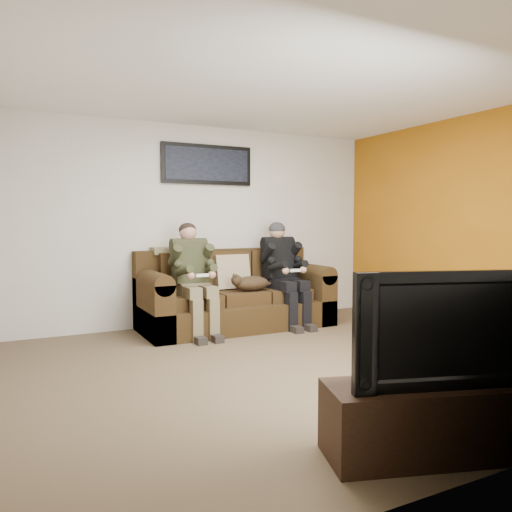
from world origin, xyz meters
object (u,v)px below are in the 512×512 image
person_left (193,271)px  person_right (283,266)px  framed_poster (207,165)px  sofa (234,298)px  cat (250,283)px  television (443,326)px  tv_stand (440,419)px

person_left → person_right: (1.24, 0.00, 0.00)m
person_left → framed_poster: (0.42, 0.58, 1.34)m
sofa → person_right: bearing=-18.0°
cat → framed_poster: size_ratio=0.53×
person_right → television: (-1.03, -3.58, -0.01)m
person_left → sofa: bearing=18.0°
sofa → person_right: person_right is taller
cat → person_left: bearing=176.0°
person_right → tv_stand: 3.77m
cat → framed_poster: bearing=116.3°
person_left → television: size_ratio=1.16×
person_left → cat: person_left is taller
sofa → framed_poster: framed_poster is taller
cat → tv_stand: cat is taller
framed_poster → television: bearing=-92.9°
person_right → person_left: bearing=-180.0°
person_right → cat: size_ratio=2.04×
sofa → framed_poster: size_ratio=1.93×
person_left → person_right: bearing=0.0°
sofa → tv_stand: sofa is taller
person_left → television: 3.59m
sofa → framed_poster: (-0.20, 0.38, 1.73)m
person_left → tv_stand: person_left is taller
person_right → cat: bearing=-174.1°
tv_stand → television: television is taller
tv_stand → television: bearing=-72.1°
framed_poster → cat: bearing=-63.7°
sofa → cat: sofa is taller
framed_poster → tv_stand: size_ratio=0.93×
tv_stand → framed_poster: bearing=105.0°
cat → television: television is taller
person_right → framed_poster: framed_poster is taller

